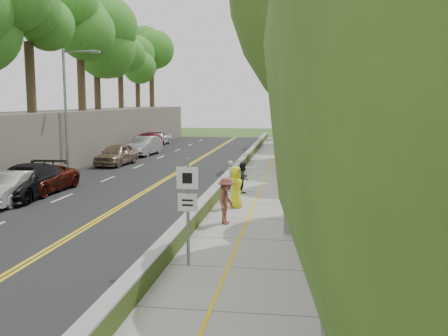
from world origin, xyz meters
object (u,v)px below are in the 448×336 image
concrete_block (301,222)px  car_1 (10,188)px  construction_barrel (299,156)px  car_2 (39,179)px  signpost (188,200)px  person_far (290,157)px  streetlight (69,102)px  painter_0 (236,187)px

concrete_block → car_1: size_ratio=0.25×
construction_barrel → car_2: car_2 is taller
signpost → person_far: 19.99m
concrete_block → person_far: person_far is taller
streetlight → signpost: size_ratio=2.58×
car_1 → painter_0: painter_0 is taller
car_2 → construction_barrel: bearing=50.7°
construction_barrel → car_1: car_1 is taller
car_2 → car_1: bearing=-87.8°
streetlight → construction_barrel: (14.76, 8.18, -4.09)m
painter_0 → streetlight: bearing=64.2°
streetlight → painter_0: (11.91, -8.98, -3.67)m
person_far → painter_0: bearing=88.8°
streetlight → signpost: (11.51, -17.02, -2.68)m
signpost → painter_0: 8.11m
car_1 → painter_0: (10.45, 0.51, 0.21)m
person_far → car_2: bearing=46.7°
signpost → painter_0: bearing=87.2°
painter_0 → car_2: bearing=89.6°
streetlight → signpost: 20.72m
car_2 → person_far: 15.90m
signpost → person_far: bearing=82.5°
concrete_block → car_2: 14.61m
streetlight → construction_barrel: size_ratio=8.02×
person_far → car_1: bearing=53.6°
streetlight → signpost: streetlight is taller
streetlight → car_1: bearing=-81.2°
concrete_block → person_far: size_ratio=0.58×
signpost → concrete_block: size_ratio=2.79×
streetlight → car_2: bearing=-77.9°
construction_barrel → car_1: (-13.30, -17.67, 0.21)m
concrete_block → car_1: car_1 is taller
signpost → car_2: size_ratio=0.62×
construction_barrel → painter_0: (-2.85, -17.16, 0.42)m
car_1 → painter_0: 10.46m
concrete_block → car_1: bearing=165.7°
person_far → streetlight: bearing=20.6°
concrete_block → construction_barrel: bearing=90.0°
painter_0 → person_far: person_far is taller
streetlight → concrete_block: bearing=-41.1°
concrete_block → car_2: bearing=155.5°
concrete_block → car_1: 13.73m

